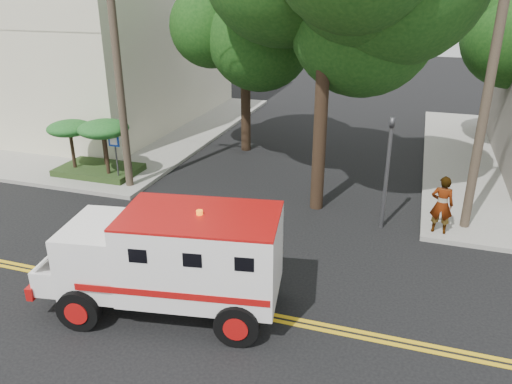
% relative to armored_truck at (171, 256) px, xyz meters
% --- Properties ---
extents(ground, '(100.00, 100.00, 0.00)m').
position_rel_armored_truck_xyz_m(ground, '(0.51, 0.42, -1.45)').
color(ground, black).
rests_on(ground, ground).
extents(sidewalk_nw, '(17.00, 17.00, 0.15)m').
position_rel_armored_truck_xyz_m(sidewalk_nw, '(-12.99, 13.92, -1.38)').
color(sidewalk_nw, gray).
rests_on(sidewalk_nw, ground).
extents(building_left, '(16.00, 14.00, 10.00)m').
position_rel_armored_truck_xyz_m(building_left, '(-14.99, 15.42, 3.70)').
color(building_left, beige).
rests_on(building_left, sidewalk_nw).
extents(utility_pole_left, '(0.28, 0.28, 9.00)m').
position_rel_armored_truck_xyz_m(utility_pole_left, '(-5.09, 6.42, 3.05)').
color(utility_pole_left, '#382D23').
rests_on(utility_pole_left, ground).
extents(utility_pole_right, '(0.28, 0.28, 9.00)m').
position_rel_armored_truck_xyz_m(utility_pole_right, '(6.81, 6.62, 3.05)').
color(utility_pole_right, '#382D23').
rests_on(utility_pole_right, ground).
extents(tree_left, '(4.48, 4.20, 7.70)m').
position_rel_armored_truck_xyz_m(tree_left, '(-2.17, 12.20, 4.28)').
color(tree_left, black).
rests_on(tree_left, ground).
extents(traffic_signal, '(0.15, 0.18, 3.60)m').
position_rel_armored_truck_xyz_m(traffic_signal, '(4.31, 6.02, 0.77)').
color(traffic_signal, '#3F3F42').
rests_on(traffic_signal, ground).
extents(accessibility_sign, '(0.45, 0.10, 2.02)m').
position_rel_armored_truck_xyz_m(accessibility_sign, '(-5.69, 6.59, -0.09)').
color(accessibility_sign, '#3F3F42').
rests_on(accessibility_sign, ground).
extents(palm_planter, '(3.52, 2.63, 2.36)m').
position_rel_armored_truck_xyz_m(palm_planter, '(-6.93, 7.04, 0.19)').
color(palm_planter, '#1E3314').
rests_on(palm_planter, sidewalk_nw).
extents(armored_truck, '(5.87, 3.00, 2.55)m').
position_rel_armored_truck_xyz_m(armored_truck, '(0.00, 0.00, 0.00)').
color(armored_truck, white).
rests_on(armored_truck, ground).
extents(pedestrian_a, '(0.69, 0.48, 1.83)m').
position_rel_armored_truck_xyz_m(pedestrian_a, '(6.01, 5.92, -0.39)').
color(pedestrian_a, gray).
rests_on(pedestrian_a, sidewalk_ne).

